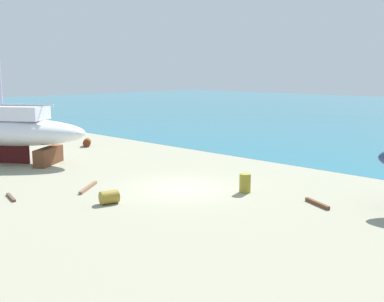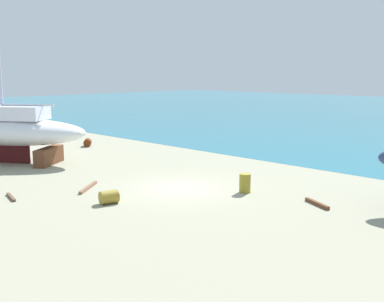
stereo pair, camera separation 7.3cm
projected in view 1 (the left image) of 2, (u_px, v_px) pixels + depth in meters
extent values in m
plane|color=gray|center=(137.00, 199.00, 20.44)|extent=(45.19, 45.19, 0.00)
cube|color=brown|center=(49.00, 156.00, 28.09)|extent=(2.05, 2.55, 1.03)
cylinder|color=brown|center=(27.00, 146.00, 30.19)|extent=(0.12, 0.12, 1.62)
ellipsoid|color=white|center=(11.00, 132.00, 28.25)|extent=(9.80, 8.12, 1.67)
cube|color=#4A1315|center=(12.00, 155.00, 28.49)|extent=(1.96, 1.37, 1.17)
cube|color=silver|center=(17.00, 113.00, 27.97)|extent=(3.97, 3.57, 0.84)
cylinder|color=silver|center=(27.00, 105.00, 27.77)|extent=(2.86, 2.00, 0.12)
cylinder|color=olive|center=(245.00, 183.00, 21.55)|extent=(0.75, 0.75, 0.89)
cylinder|color=olive|center=(109.00, 197.00, 19.72)|extent=(0.75, 0.88, 0.57)
cylinder|color=#61290F|center=(87.00, 143.00, 34.97)|extent=(1.02, 0.97, 0.57)
cube|color=brown|center=(317.00, 204.00, 19.52)|extent=(1.46, 0.80, 0.15)
cube|color=#876146|center=(88.00, 187.00, 22.24)|extent=(1.44, 1.84, 0.14)
cube|color=brown|center=(11.00, 197.00, 20.58)|extent=(1.40, 0.46, 0.10)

